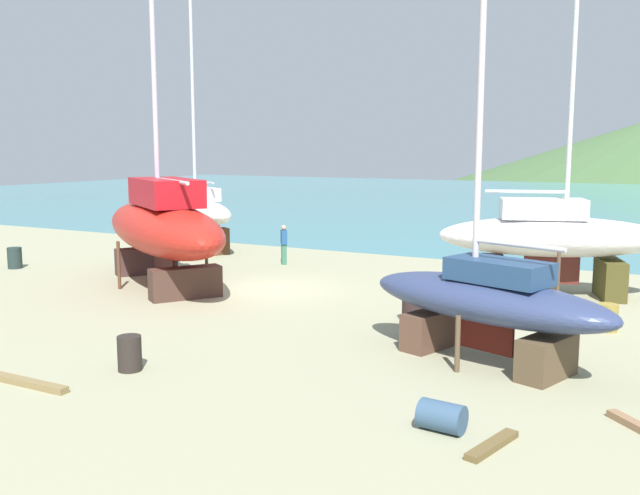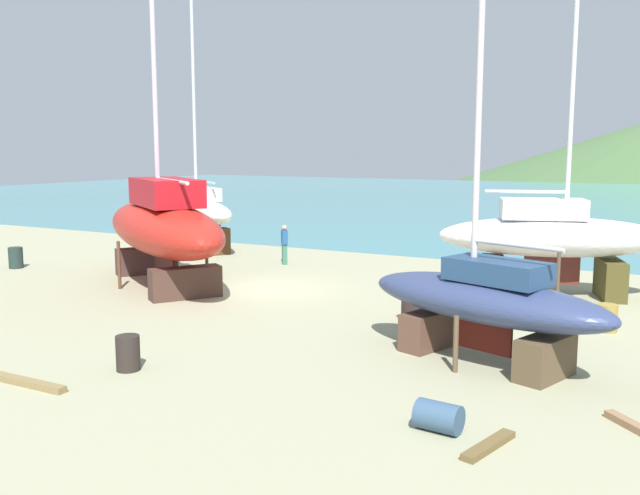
# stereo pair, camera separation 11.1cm
# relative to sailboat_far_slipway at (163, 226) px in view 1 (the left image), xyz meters

# --- Properties ---
(ground_plane) EXTENTS (53.42, 53.42, 0.00)m
(ground_plane) POSITION_rel_sailboat_far_slipway_xyz_m (3.66, -2.86, -2.18)
(ground_plane) COLOR #9A9977
(sea_water) EXTENTS (135.68, 75.45, 0.01)m
(sea_water) POSITION_rel_sailboat_far_slipway_xyz_m (3.66, 48.22, -2.18)
(sea_water) COLOR teal
(sea_water) RESTS_ON ground
(sailboat_far_slipway) EXTENTS (10.31, 8.25, 15.33)m
(sailboat_far_slipway) POSITION_rel_sailboat_far_slipway_xyz_m (0.00, 0.00, 0.00)
(sailboat_far_slipway) COLOR #432E2C
(sailboat_far_slipway) RESTS_ON ground
(sailboat_large_starboard) EXTENTS (7.91, 4.65, 11.67)m
(sailboat_large_starboard) POSITION_rel_sailboat_far_slipway_xyz_m (12.77, 4.71, -0.19)
(sailboat_large_starboard) COLOR #46401C
(sailboat_large_starboard) RESTS_ON ground
(sailboat_small_center) EXTENTS (6.63, 3.83, 9.58)m
(sailboat_small_center) POSITION_rel_sailboat_far_slipway_xyz_m (12.77, -3.61, -0.71)
(sailboat_small_center) COLOR brown
(sailboat_small_center) RESTS_ON ground
(sailboat_mid_port) EXTENTS (7.09, 5.43, 12.84)m
(sailboat_mid_port) POSITION_rel_sailboat_far_slipway_xyz_m (-4.38, 7.61, -0.28)
(sailboat_mid_port) COLOR #523725
(sailboat_mid_port) RESTS_ON ground
(worker) EXTENTS (0.46, 0.49, 1.71)m
(worker) POSITION_rel_sailboat_far_slipway_xyz_m (1.48, 5.98, -1.29)
(worker) COLOR #366C55
(worker) RESTS_ON ground
(barrel_tar_black) EXTENTS (0.81, 0.81, 0.88)m
(barrel_tar_black) POSITION_rel_sailboat_far_slipway_xyz_m (-7.90, -0.19, -1.74)
(barrel_tar_black) COLOR #21302E
(barrel_tar_black) RESTS_ON ground
(barrel_tipped_right) EXTENTS (0.72, 0.72, 0.80)m
(barrel_tipped_right) POSITION_rel_sailboat_far_slipway_xyz_m (5.88, -8.00, -1.78)
(barrel_tipped_right) COLOR #2A231F
(barrel_tipped_right) RESTS_ON ground
(barrel_rust_far) EXTENTS (0.77, 0.77, 0.76)m
(barrel_rust_far) POSITION_rel_sailboat_far_slipway_xyz_m (14.99, 0.74, -1.80)
(barrel_rust_far) COLOR olive
(barrel_rust_far) RESTS_ON ground
(barrel_tipped_center) EXTENTS (0.61, 0.61, 0.93)m
(barrel_tipped_center) POSITION_rel_sailboat_far_slipway_xyz_m (9.93, -0.88, -1.71)
(barrel_tipped_center) COLOR #322321
(barrel_tipped_center) RESTS_ON ground
(barrel_by_slipway) EXTENTS (0.84, 0.61, 0.54)m
(barrel_by_slipway) POSITION_rel_sailboat_far_slipway_xyz_m (13.16, -7.93, -1.91)
(barrel_by_slipway) COLOR #36516E
(barrel_by_slipway) RESTS_ON ground
(timber_short_cross) EXTENTS (2.74, 0.26, 0.14)m
(timber_short_cross) POSITION_rel_sailboat_far_slipway_xyz_m (4.44, -9.81, -2.11)
(timber_short_cross) COLOR olive
(timber_short_cross) RESTS_ON ground
(timber_long_fore) EXTENTS (0.58, 1.44, 0.11)m
(timber_long_fore) POSITION_rel_sailboat_far_slipway_xyz_m (14.13, -8.22, -2.12)
(timber_long_fore) COLOR brown
(timber_long_fore) RESTS_ON ground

